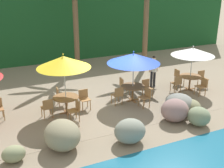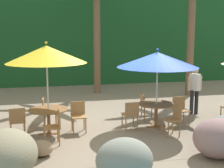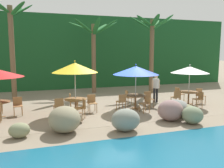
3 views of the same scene
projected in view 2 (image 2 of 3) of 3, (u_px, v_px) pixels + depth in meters
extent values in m
plane|color=gray|center=(116.00, 128.00, 9.42)|extent=(120.00, 120.00, 0.00)
cube|color=gray|center=(116.00, 128.00, 9.42)|extent=(18.00, 5.20, 0.01)
cube|color=#194C23|center=(80.00, 30.00, 17.59)|extent=(28.00, 2.40, 6.00)
ellipsoid|color=gray|center=(124.00, 160.00, 6.02)|extent=(1.13, 0.97, 0.87)
ellipsoid|color=gray|center=(218.00, 138.00, 7.17)|extent=(1.14, 1.06, 0.92)
ellipsoid|color=gray|center=(7.00, 154.00, 6.13)|extent=(1.21, 1.43, 0.99)
ellipsoid|color=#957A5D|center=(41.00, 148.00, 7.29)|extent=(0.58, 0.53, 0.37)
cylinder|color=silver|center=(48.00, 93.00, 8.66)|extent=(0.04, 0.04, 2.38)
cone|color=yellow|center=(46.00, 54.00, 8.48)|extent=(2.21, 2.21, 0.47)
sphere|color=yellow|center=(46.00, 43.00, 8.43)|extent=(0.07, 0.07, 0.07)
cube|color=brown|center=(49.00, 134.00, 8.86)|extent=(0.60, 0.12, 0.03)
cube|color=brown|center=(49.00, 134.00, 8.86)|extent=(0.12, 0.60, 0.03)
cylinder|color=brown|center=(49.00, 122.00, 8.80)|extent=(0.09, 0.09, 0.71)
cylinder|color=brown|center=(48.00, 110.00, 8.74)|extent=(1.10, 1.10, 0.03)
cylinder|color=#9E7042|center=(86.00, 126.00, 8.88)|extent=(0.04, 0.04, 0.45)
cylinder|color=#9E7042|center=(73.00, 127.00, 8.80)|extent=(0.04, 0.04, 0.45)
cylinder|color=#9E7042|center=(84.00, 123.00, 9.22)|extent=(0.04, 0.04, 0.45)
cylinder|color=#9E7042|center=(72.00, 123.00, 9.14)|extent=(0.04, 0.04, 0.45)
cube|color=#9E7042|center=(79.00, 117.00, 8.97)|extent=(0.42, 0.42, 0.03)
cube|color=#9E7042|center=(78.00, 108.00, 9.13)|extent=(0.42, 0.04, 0.42)
cylinder|color=#9E7042|center=(56.00, 117.00, 9.85)|extent=(0.04, 0.04, 0.45)
cylinder|color=#9E7042|center=(56.00, 120.00, 9.50)|extent=(0.04, 0.04, 0.45)
cylinder|color=#9E7042|center=(45.00, 117.00, 9.80)|extent=(0.04, 0.04, 0.45)
cylinder|color=#9E7042|center=(44.00, 120.00, 9.45)|extent=(0.04, 0.04, 0.45)
cube|color=#9E7042|center=(50.00, 111.00, 9.61)|extent=(0.45, 0.45, 0.03)
cube|color=#9E7042|center=(43.00, 105.00, 9.55)|extent=(0.06, 0.42, 0.42)
cylinder|color=#9E7042|center=(11.00, 128.00, 8.67)|extent=(0.04, 0.04, 0.45)
cylinder|color=#9E7042|center=(24.00, 127.00, 8.78)|extent=(0.04, 0.04, 0.45)
cylinder|color=#9E7042|center=(11.00, 132.00, 8.33)|extent=(0.04, 0.04, 0.45)
cylinder|color=#9E7042|center=(25.00, 131.00, 8.44)|extent=(0.04, 0.04, 0.45)
cube|color=#9E7042|center=(17.00, 121.00, 8.51)|extent=(0.46, 0.46, 0.03)
cube|color=#9E7042|center=(17.00, 116.00, 8.30)|extent=(0.42, 0.08, 0.42)
cylinder|color=#9E7042|center=(45.00, 139.00, 7.80)|extent=(0.04, 0.04, 0.45)
cylinder|color=#9E7042|center=(44.00, 135.00, 8.14)|extent=(0.04, 0.04, 0.45)
cylinder|color=#9E7042|center=(59.00, 138.00, 7.89)|extent=(0.04, 0.04, 0.45)
cylinder|color=#9E7042|center=(58.00, 133.00, 8.23)|extent=(0.04, 0.04, 0.45)
cube|color=#9E7042|center=(51.00, 127.00, 7.97)|extent=(0.44, 0.44, 0.03)
cube|color=#9E7042|center=(59.00, 119.00, 8.00)|extent=(0.06, 0.42, 0.42)
cylinder|color=silver|center=(157.00, 92.00, 9.34)|extent=(0.04, 0.04, 2.17)
cone|color=blue|center=(157.00, 60.00, 9.18)|extent=(2.42, 2.42, 0.44)
sphere|color=blue|center=(158.00, 49.00, 9.13)|extent=(0.07, 0.07, 0.07)
cube|color=brown|center=(156.00, 127.00, 9.52)|extent=(0.60, 0.12, 0.03)
cube|color=brown|center=(156.00, 127.00, 9.52)|extent=(0.12, 0.60, 0.03)
cylinder|color=brown|center=(156.00, 115.00, 9.46)|extent=(0.09, 0.09, 0.71)
cylinder|color=brown|center=(156.00, 104.00, 9.40)|extent=(1.10, 1.10, 0.03)
cylinder|color=#9E7042|center=(189.00, 119.00, 9.58)|extent=(0.04, 0.04, 0.45)
cylinder|color=#9E7042|center=(179.00, 120.00, 9.49)|extent=(0.04, 0.04, 0.45)
cylinder|color=#9E7042|center=(184.00, 116.00, 9.92)|extent=(0.04, 0.04, 0.45)
cylinder|color=#9E7042|center=(173.00, 117.00, 9.83)|extent=(0.04, 0.04, 0.45)
cube|color=#9E7042|center=(182.00, 111.00, 9.67)|extent=(0.44, 0.44, 0.03)
cube|color=#9E7042|center=(179.00, 103.00, 9.82)|extent=(0.42, 0.06, 0.42)
cylinder|color=#9E7042|center=(152.00, 111.00, 10.51)|extent=(0.04, 0.04, 0.45)
cylinder|color=#9E7042|center=(155.00, 114.00, 10.17)|extent=(0.04, 0.04, 0.45)
cylinder|color=#9E7042|center=(141.00, 112.00, 10.45)|extent=(0.04, 0.04, 0.45)
cylinder|color=#9E7042|center=(144.00, 115.00, 10.11)|extent=(0.04, 0.04, 0.45)
cube|color=#9E7042|center=(148.00, 106.00, 10.27)|extent=(0.44, 0.44, 0.03)
cube|color=#9E7042|center=(142.00, 100.00, 10.20)|extent=(0.05, 0.42, 0.42)
cylinder|color=#9E7042|center=(122.00, 121.00, 9.38)|extent=(0.04, 0.04, 0.45)
cylinder|color=#9E7042|center=(133.00, 120.00, 9.47)|extent=(0.04, 0.04, 0.45)
cylinder|color=#9E7042|center=(126.00, 124.00, 9.04)|extent=(0.04, 0.04, 0.45)
cylinder|color=#9E7042|center=(137.00, 123.00, 9.14)|extent=(0.04, 0.04, 0.45)
cube|color=#9E7042|center=(130.00, 114.00, 9.22)|extent=(0.44, 0.44, 0.03)
cube|color=#9E7042|center=(132.00, 110.00, 8.99)|extent=(0.42, 0.06, 0.42)
cylinder|color=#9E7042|center=(168.00, 131.00, 8.47)|extent=(0.04, 0.04, 0.45)
cylinder|color=#9E7042|center=(162.00, 127.00, 8.80)|extent=(0.04, 0.04, 0.45)
cylinder|color=#9E7042|center=(180.00, 129.00, 8.60)|extent=(0.04, 0.04, 0.45)
cylinder|color=#9E7042|center=(173.00, 126.00, 8.93)|extent=(0.04, 0.04, 0.45)
cube|color=#9E7042|center=(171.00, 120.00, 8.66)|extent=(0.47, 0.47, 0.03)
cube|color=#9E7042|center=(177.00, 112.00, 8.70)|extent=(0.09, 0.42, 0.42)
cylinder|color=#9E7042|center=(221.00, 113.00, 10.25)|extent=(0.04, 0.04, 0.45)
cylinder|color=brown|center=(97.00, 40.00, 14.44)|extent=(0.32, 0.32, 5.04)
cylinder|color=brown|center=(191.00, 36.00, 13.92)|extent=(0.32, 0.32, 5.35)
cylinder|color=#232328|center=(192.00, 102.00, 10.94)|extent=(0.13, 0.13, 0.86)
cylinder|color=#232328|center=(196.00, 102.00, 10.98)|extent=(0.13, 0.13, 0.86)
cube|color=white|center=(195.00, 82.00, 10.84)|extent=(0.34, 0.39, 0.58)
cylinder|color=#D6AD89|center=(189.00, 84.00, 10.80)|extent=(0.08, 0.08, 0.50)
cylinder|color=#D6AD89|center=(201.00, 83.00, 10.90)|extent=(0.08, 0.08, 0.50)
sphere|color=#D6AD89|center=(195.00, 70.00, 10.77)|extent=(0.21, 0.21, 0.21)
sphere|color=black|center=(196.00, 69.00, 10.76)|extent=(0.18, 0.18, 0.18)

